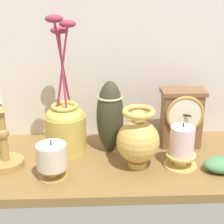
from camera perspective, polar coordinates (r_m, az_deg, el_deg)
The scene contains 10 objects.
ground_plane at distance 97.66cm, azimuth -4.23°, elevation -8.42°, with size 100.00×36.00×2.40cm, color olive.
back_wall at distance 104.60cm, azimuth -4.45°, elevation 13.14°, with size 120.00×2.00×65.00cm, color silver.
mantel_clock at distance 103.10cm, azimuth 11.38°, elevation -0.84°, with size 12.57×9.04×17.31cm.
candlestick_tall_left at distance 93.93cm, azimuth -17.49°, elevation -3.60°, with size 9.31×9.31×33.13cm.
brass_vase_bulbous at distance 90.48cm, azimuth 4.30°, elevation -4.51°, with size 11.35×11.35×16.23cm.
brass_vase_jar at distance 98.64cm, azimuth -7.66°, elevation -1.96°, with size 11.66×11.66×38.73cm.
pillar_candle_front at distance 87.60cm, azimuth -9.82°, elevation -7.70°, with size 7.59×7.59×10.29cm.
pillar_candle_near_clock at distance 93.08cm, azimuth 11.35°, elevation -5.64°, with size 8.81×8.81×12.43cm.
tall_ceramic_vase at distance 97.76cm, azimuth -0.33°, elevation -0.69°, with size 7.65×7.65×20.81cm.
ivy_sprig at distance 95.03cm, azimuth 17.70°, elevation -8.24°, with size 9.82×6.88×3.69cm.
Camera 1 is at (3.61, -85.08, 46.61)cm, focal length 55.69 mm.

